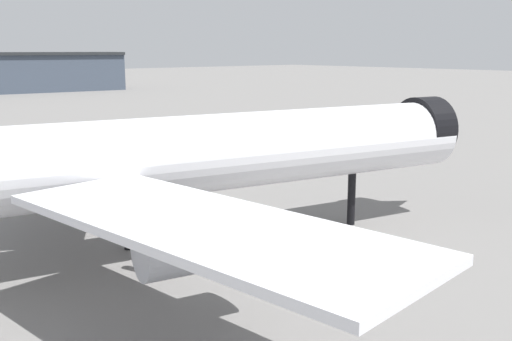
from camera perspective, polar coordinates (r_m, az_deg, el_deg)
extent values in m
plane|color=slate|center=(50.42, -4.10, -8.40)|extent=(900.00, 900.00, 0.00)
cylinder|color=white|center=(49.21, -8.10, 1.35)|extent=(58.84, 18.52, 6.59)
cone|color=white|center=(65.52, 16.66, 3.52)|extent=(8.42, 7.81, 6.46)
cylinder|color=black|center=(64.53, 15.86, 3.89)|extent=(4.27, 7.12, 6.65)
cube|color=white|center=(63.79, -17.27, 2.53)|extent=(21.31, 27.60, 0.53)
cylinder|color=#B7BAC1|center=(61.40, -15.25, 0.25)|extent=(8.79, 5.24, 3.62)
cube|color=white|center=(32.83, -5.10, -5.23)|extent=(12.17, 27.29, 0.53)
cylinder|color=#B7BAC1|center=(36.79, -5.04, -6.91)|extent=(8.79, 5.24, 3.62)
cylinder|color=black|center=(59.65, 9.18, -2.70)|extent=(0.79, 0.79, 5.27)
cylinder|color=black|center=(52.84, -12.26, -4.69)|extent=(0.79, 0.79, 5.27)
cylinder|color=black|center=(46.53, -9.75, -6.84)|extent=(0.79, 0.79, 5.27)
cone|color=#F2600C|center=(86.64, -12.92, 0.07)|extent=(0.55, 0.55, 0.69)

